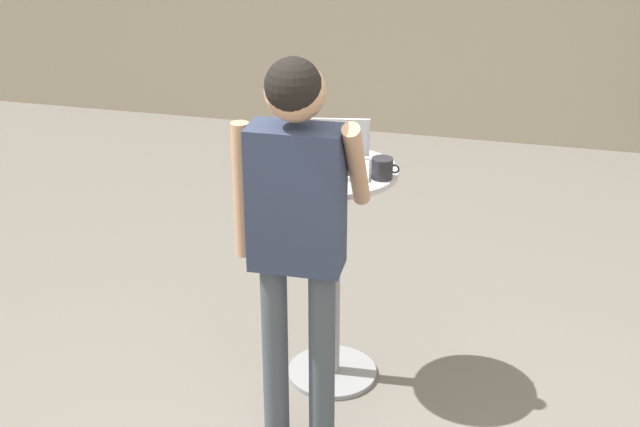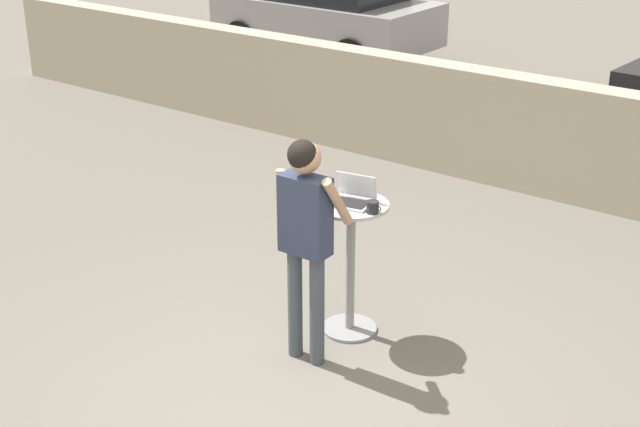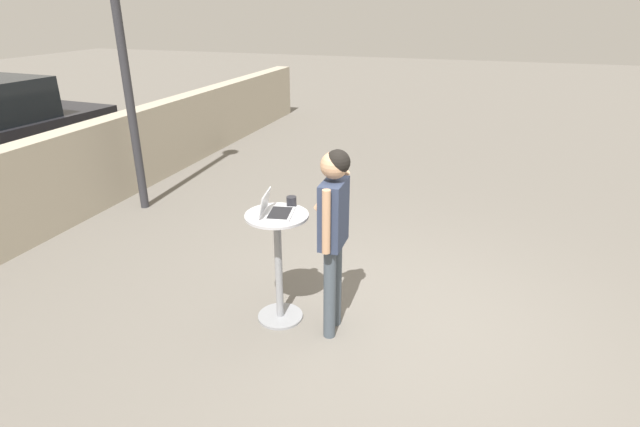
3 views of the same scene
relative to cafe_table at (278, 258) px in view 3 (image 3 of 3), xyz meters
The scene contains 5 objects.
ground_plane 1.31m from the cafe_table, 78.54° to the right, with size 50.00×50.00×0.00m, color slate.
cafe_table is the anchor object (origin of this frame).
laptop 0.49m from the cafe_table, 123.55° to the left, with size 0.37×0.33×0.21m.
coffee_mug 0.54m from the cafe_table, 13.70° to the right, with size 0.13×0.09×0.09m.
standing_person 0.71m from the cafe_table, 92.70° to the right, with size 0.51×0.39×1.74m.
Camera 3 is at (-3.99, -0.55, 2.83)m, focal length 28.00 mm.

